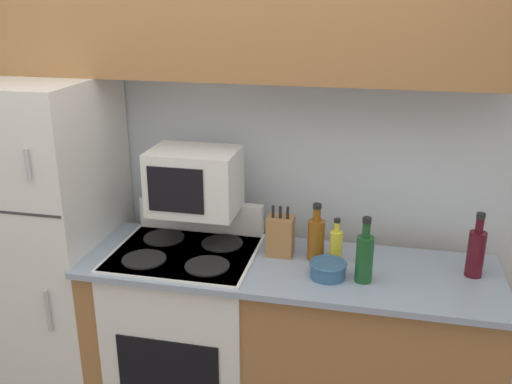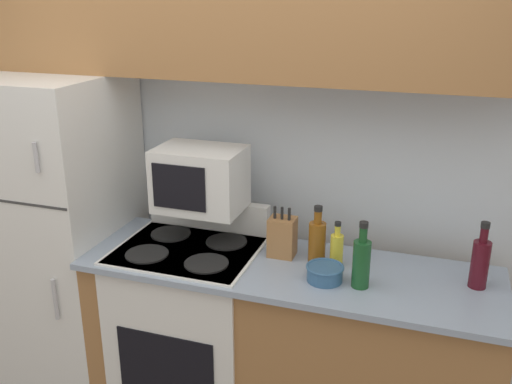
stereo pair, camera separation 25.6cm
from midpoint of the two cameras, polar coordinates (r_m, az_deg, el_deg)
wall_back at (r=3.06m, az=-4.36°, el=3.38°), size 8.00×0.05×2.55m
lower_cabinets at (r=2.92m, az=0.50°, el=-15.16°), size 1.94×0.62×0.92m
refrigerator at (r=3.29m, az=-22.66°, el=-4.61°), size 0.73×0.74×1.73m
upper_cabinets at (r=2.75m, az=-6.03°, el=18.54°), size 2.67×0.34×0.71m
stove at (r=3.03m, az=-9.27°, el=-13.58°), size 0.69×0.60×1.09m
microwave at (r=2.80m, az=-8.79°, el=1.06°), size 0.42×0.31×0.31m
knife_block at (r=2.73m, az=-0.23°, el=-4.43°), size 0.13×0.11×0.25m
bowl at (r=2.55m, az=4.34°, el=-7.76°), size 0.17×0.17×0.07m
bottle_wine_green at (r=2.50m, az=7.93°, el=-6.48°), size 0.08×0.08×0.30m
bottle_cooking_spray at (r=2.67m, az=5.29°, el=-5.39°), size 0.06×0.06×0.22m
bottle_wine_red at (r=2.66m, az=18.61°, el=-5.72°), size 0.08×0.08×0.30m
bottle_whiskey at (r=2.68m, az=3.31°, el=-4.65°), size 0.08×0.08×0.28m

